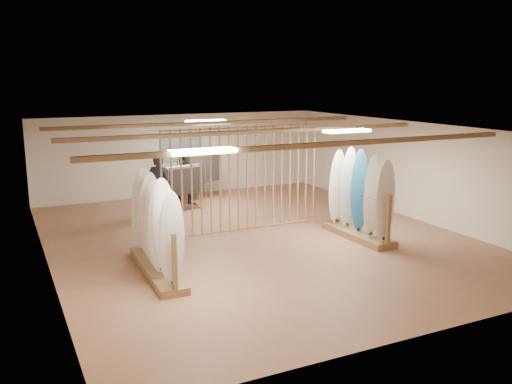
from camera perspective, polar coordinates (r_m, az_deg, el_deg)
name	(u,v)px	position (r m, az deg, el deg)	size (l,w,h in m)	color
floor	(256,238)	(13.92, 0.00, -4.84)	(12.00, 12.00, 0.00)	#A46F4F
ceiling	(256,128)	(13.39, 0.00, 6.72)	(12.00, 12.00, 0.00)	gray
wall_back	(181,155)	(19.09, -7.89, 3.91)	(12.00, 12.00, 0.00)	white
wall_front	(426,251)	(8.75, 17.50, -5.98)	(12.00, 12.00, 0.00)	white
wall_left	(44,204)	(12.30, -21.46, -1.17)	(12.00, 12.00, 0.00)	white
wall_right	(411,170)	(16.36, 15.98, 2.25)	(12.00, 12.00, 0.00)	white
ceiling_slats	(256,132)	(13.39, 0.00, 6.38)	(9.50, 6.12, 0.10)	olive
light_panels	(256,131)	(13.39, 0.00, 6.46)	(1.20, 0.35, 0.06)	white
bamboo_partition	(243,179)	(14.30, -1.40, 1.38)	(4.45, 0.05, 2.78)	tan
poster	(181,149)	(19.05, -7.89, 4.50)	(1.40, 0.03, 0.90)	teal
rack_left	(156,240)	(11.47, -10.46, -5.00)	(0.68, 2.97, 2.07)	olive
rack_right	(359,209)	(13.96, 10.80, -1.77)	(0.65, 2.36, 2.23)	olive
clothing_rack_a	(184,180)	(16.77, -7.58, 1.21)	(1.30, 0.64, 1.43)	silver
clothing_rack_b	(200,168)	(18.10, -5.93, 2.48)	(1.47, 0.89, 1.65)	silver
shopper_a	(159,182)	(15.99, -10.18, 1.09)	(0.78, 0.53, 2.13)	#212227
shopper_b	(188,174)	(17.37, -7.15, 1.88)	(0.98, 0.77, 2.04)	#353329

